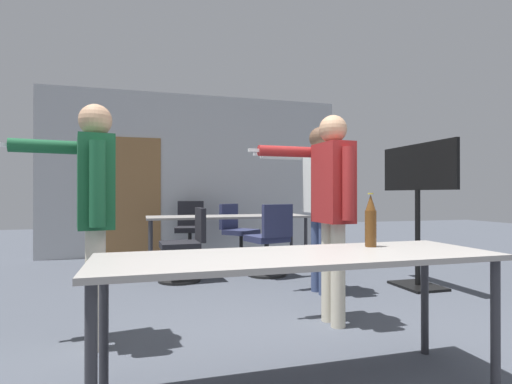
# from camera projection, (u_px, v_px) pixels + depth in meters

# --- Properties ---
(back_wall) EXTENTS (5.30, 0.12, 2.86)m
(back_wall) POSITION_uv_depth(u_px,v_px,m) (196.00, 175.00, 7.19)
(back_wall) COLOR #B2B5B7
(back_wall) RESTS_ON ground_plane
(conference_table_near) EXTENTS (2.16, 0.68, 0.76)m
(conference_table_near) POSITION_uv_depth(u_px,v_px,m) (301.00, 267.00, 2.15)
(conference_table_near) COLOR gray
(conference_table_near) RESTS_ON ground_plane
(conference_table_far) EXTENTS (2.34, 0.71, 0.76)m
(conference_table_far) POSITION_uv_depth(u_px,v_px,m) (228.00, 220.00, 5.88)
(conference_table_far) COLOR gray
(conference_table_far) RESTS_ON ground_plane
(tv_screen) EXTENTS (0.44, 1.24, 1.66)m
(tv_screen) POSITION_uv_depth(u_px,v_px,m) (418.00, 195.00, 4.62)
(tv_screen) COLOR black
(tv_screen) RESTS_ON ground_plane
(person_far_watching) EXTENTS (0.84, 0.62, 1.72)m
(person_far_watching) POSITION_uv_depth(u_px,v_px,m) (93.00, 199.00, 2.85)
(person_far_watching) COLOR beige
(person_far_watching) RESTS_ON ground_plane
(person_left_plaid) EXTENTS (0.84, 0.58, 1.81)m
(person_left_plaid) POSITION_uv_depth(u_px,v_px,m) (319.00, 191.00, 4.35)
(person_left_plaid) COLOR #3D4C75
(person_left_plaid) RESTS_ON ground_plane
(person_near_casual) EXTENTS (0.79, 0.57, 1.74)m
(person_near_casual) POSITION_uv_depth(u_px,v_px,m) (331.00, 196.00, 3.32)
(person_near_casual) COLOR beige
(person_near_casual) RESTS_ON ground_plane
(office_chair_near_pushed) EXTENTS (0.53, 0.59, 0.96)m
(office_chair_near_pushed) POSITION_uv_depth(u_px,v_px,m) (190.00, 231.00, 6.62)
(office_chair_near_pushed) COLOR black
(office_chair_near_pushed) RESTS_ON ground_plane
(office_chair_side_rolled) EXTENTS (0.57, 0.62, 0.95)m
(office_chair_side_rolled) POSITION_uv_depth(u_px,v_px,m) (270.00, 242.00, 5.23)
(office_chair_side_rolled) COLOR black
(office_chair_side_rolled) RESTS_ON ground_plane
(office_chair_far_left) EXTENTS (0.68, 0.69, 0.91)m
(office_chair_far_left) POSITION_uv_depth(u_px,v_px,m) (237.00, 233.00, 6.62)
(office_chair_far_left) COLOR black
(office_chair_far_left) RESTS_ON ground_plane
(office_chair_far_right) EXTENTS (0.56, 0.52, 0.90)m
(office_chair_far_right) POSITION_uv_depth(u_px,v_px,m) (186.00, 247.00, 4.96)
(office_chair_far_right) COLOR black
(office_chair_far_right) RESTS_ON ground_plane
(beer_bottle) EXTENTS (0.07, 0.07, 0.33)m
(beer_bottle) POSITION_uv_depth(u_px,v_px,m) (371.00, 221.00, 2.44)
(beer_bottle) COLOR #563314
(beer_bottle) RESTS_ON conference_table_near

